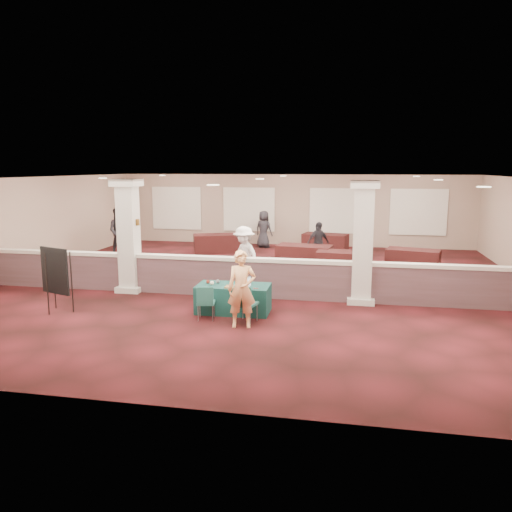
% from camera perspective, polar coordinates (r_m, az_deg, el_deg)
% --- Properties ---
extents(ground, '(16.00, 16.00, 0.00)m').
position_cam_1_polar(ground, '(15.23, 0.42, -3.27)').
color(ground, '#461115').
rests_on(ground, ground).
extents(wall_back, '(16.00, 0.04, 3.20)m').
position_cam_1_polar(wall_back, '(22.81, 4.15, 5.27)').
color(wall_back, gray).
rests_on(wall_back, ground).
extents(wall_front, '(16.00, 0.04, 3.20)m').
position_cam_1_polar(wall_front, '(7.36, -11.17, -5.30)').
color(wall_front, gray).
rests_on(wall_front, ground).
extents(wall_left, '(0.04, 16.00, 3.20)m').
position_cam_1_polar(wall_left, '(18.19, -25.23, 3.08)').
color(wall_left, gray).
rests_on(wall_left, ground).
extents(ceiling, '(16.00, 16.00, 0.02)m').
position_cam_1_polar(ceiling, '(14.82, 0.43, 8.86)').
color(ceiling, white).
rests_on(ceiling, wall_back).
extents(partition_wall, '(15.60, 0.28, 1.10)m').
position_cam_1_polar(partition_wall, '(13.67, -0.74, -2.39)').
color(partition_wall, '#4C3335').
rests_on(partition_wall, ground).
extents(column_left, '(0.72, 0.72, 3.20)m').
position_cam_1_polar(column_left, '(14.59, -14.34, 2.36)').
color(column_left, beige).
rests_on(column_left, ground).
extents(column_right, '(0.72, 0.72, 3.20)m').
position_cam_1_polar(column_right, '(13.20, 12.11, 1.66)').
color(column_right, beige).
rests_on(column_right, ground).
extents(sconce_left, '(0.12, 0.12, 0.18)m').
position_cam_1_polar(sconce_left, '(14.67, -15.39, 3.78)').
color(sconce_left, brown).
rests_on(sconce_left, column_left).
extents(sconce_right, '(0.12, 0.12, 0.18)m').
position_cam_1_polar(sconce_right, '(14.43, -13.40, 3.77)').
color(sconce_right, brown).
rests_on(sconce_right, column_left).
extents(near_table, '(1.80, 0.92, 0.68)m').
position_cam_1_polar(near_table, '(12.32, -2.60, -4.88)').
color(near_table, '#0E3330').
rests_on(near_table, ground).
extents(conf_chair_main, '(0.54, 0.54, 0.89)m').
position_cam_1_polar(conf_chair_main, '(11.40, -1.29, -5.17)').
color(conf_chair_main, '#1C5447').
rests_on(conf_chair_main, ground).
extents(conf_chair_side, '(0.48, 0.48, 0.82)m').
position_cam_1_polar(conf_chair_side, '(11.70, -5.78, -5.03)').
color(conf_chair_side, '#1C5447').
rests_on(conf_chair_side, ground).
extents(easel_board, '(0.91, 0.57, 1.61)m').
position_cam_1_polar(easel_board, '(13.08, -22.00, -1.66)').
color(easel_board, black).
rests_on(easel_board, ground).
extents(woman, '(0.70, 0.55, 1.74)m').
position_cam_1_polar(woman, '(11.07, -1.64, -3.80)').
color(woman, '#F6B06B').
rests_on(woman, ground).
extents(far_table_front_left, '(1.84, 1.31, 0.67)m').
position_cam_1_polar(far_table_front_left, '(17.09, -15.13, -0.99)').
color(far_table_front_left, black).
rests_on(far_table_front_left, ground).
extents(far_table_front_center, '(2.03, 1.21, 0.78)m').
position_cam_1_polar(far_table_front_center, '(17.92, 5.53, 0.00)').
color(far_table_front_center, black).
rests_on(far_table_front_center, ground).
extents(far_table_front_right, '(1.89, 1.02, 0.75)m').
position_cam_1_polar(far_table_front_right, '(16.99, 10.08, -0.72)').
color(far_table_front_right, black).
rests_on(far_table_front_right, ground).
extents(far_table_back_left, '(2.10, 1.56, 0.76)m').
position_cam_1_polar(far_table_back_left, '(20.90, -4.51, 1.45)').
color(far_table_back_left, black).
rests_on(far_table_back_left, ground).
extents(far_table_back_center, '(1.99, 1.29, 0.74)m').
position_cam_1_polar(far_table_back_center, '(21.33, 7.91, 1.53)').
color(far_table_back_center, black).
rests_on(far_table_back_center, ground).
extents(far_table_back_right, '(1.94, 1.30, 0.72)m').
position_cam_1_polar(far_table_back_right, '(18.16, 17.49, -0.38)').
color(far_table_back_right, black).
rests_on(far_table_back_right, ground).
extents(attendee_a, '(1.03, 0.76, 1.93)m').
position_cam_1_polar(attendee_a, '(20.89, -15.29, 2.72)').
color(attendee_a, black).
rests_on(attendee_a, ground).
extents(attendee_b, '(1.21, 1.10, 1.77)m').
position_cam_1_polar(attendee_b, '(15.14, -1.37, 0.07)').
color(attendee_b, beige).
rests_on(attendee_b, ground).
extents(attendee_c, '(0.99, 0.90, 1.55)m').
position_cam_1_polar(attendee_c, '(18.47, 7.11, 1.49)').
color(attendee_c, black).
rests_on(attendee_c, ground).
extents(attendee_d, '(0.91, 0.69, 1.63)m').
position_cam_1_polar(attendee_d, '(22.07, 0.89, 3.08)').
color(attendee_d, black).
rests_on(attendee_d, ground).
extents(laptop_base, '(0.31, 0.22, 0.02)m').
position_cam_1_polar(laptop_base, '(12.13, -1.36, -3.40)').
color(laptop_base, silver).
rests_on(laptop_base, near_table).
extents(laptop_screen, '(0.31, 0.02, 0.21)m').
position_cam_1_polar(laptop_screen, '(12.21, -1.27, -2.78)').
color(laptop_screen, silver).
rests_on(laptop_screen, near_table).
extents(screen_glow, '(0.28, 0.01, 0.18)m').
position_cam_1_polar(screen_glow, '(12.21, -1.27, -2.85)').
color(screen_glow, silver).
rests_on(screen_glow, near_table).
extents(knitting, '(0.38, 0.29, 0.03)m').
position_cam_1_polar(knitting, '(12.00, -2.64, -3.54)').
color(knitting, '#C4751F').
rests_on(knitting, near_table).
extents(yarn_cream, '(0.10, 0.10, 0.10)m').
position_cam_1_polar(yarn_cream, '(12.26, -5.06, -3.10)').
color(yarn_cream, beige).
rests_on(yarn_cream, near_table).
extents(yarn_red, '(0.09, 0.09, 0.09)m').
position_cam_1_polar(yarn_red, '(12.43, -5.52, -2.94)').
color(yarn_red, maroon).
rests_on(yarn_red, near_table).
extents(yarn_grey, '(0.10, 0.10, 0.10)m').
position_cam_1_polar(yarn_grey, '(12.43, -4.40, -2.91)').
color(yarn_grey, '#47474B').
rests_on(yarn_grey, near_table).
extents(scissors, '(0.11, 0.03, 0.01)m').
position_cam_1_polar(scissors, '(11.87, -0.01, -3.72)').
color(scissors, red).
rests_on(scissors, near_table).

